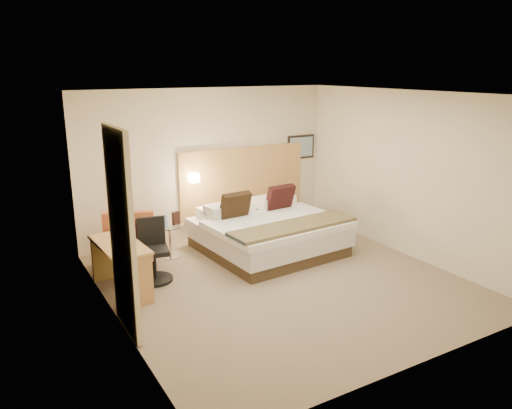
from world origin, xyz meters
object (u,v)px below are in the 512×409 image
side_table (170,239)px  desk (122,254)px  bed (267,232)px  lounge_chair (129,247)px  desk_chair (153,256)px

side_table → desk: 1.43m
bed → side_table: size_ratio=3.62×
lounge_chair → desk: size_ratio=0.83×
bed → desk: size_ratio=1.90×
desk_chair → desk: bearing=-160.1°
lounge_chair → desk: (-0.33, -0.84, 0.24)m
desk → desk_chair: bearing=19.9°
lounge_chair → desk_chair: size_ratio=1.07×
desk → desk_chair: desk_chair is taller
bed → lounge_chair: 2.30m
side_table → desk_chair: 0.93m
lounge_chair → bed: bearing=-11.3°
bed → desk_chair: size_ratio=2.47×
bed → side_table: (-1.54, 0.55, -0.03)m
bed → side_table: bed is taller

